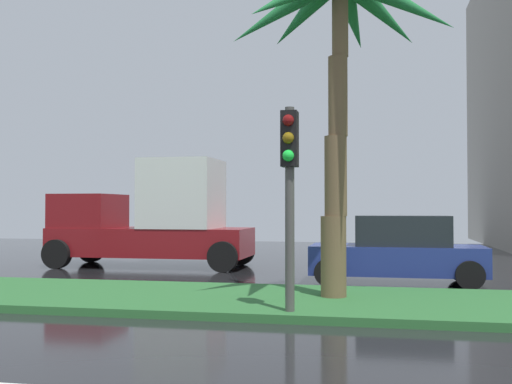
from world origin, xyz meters
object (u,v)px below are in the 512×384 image
traffic_signal_median_right (290,170)px  box_truck_lead (154,219)px  car_in_traffic_second (398,251)px  palm_tree_centre_left (339,20)px

traffic_signal_median_right → box_truck_lead: traffic_signal_median_right is taller
traffic_signal_median_right → car_in_traffic_second: traffic_signal_median_right is taller
box_truck_lead → traffic_signal_median_right: bearing=124.1°
palm_tree_centre_left → traffic_signal_median_right: bearing=-111.2°
traffic_signal_median_right → car_in_traffic_second: (1.96, 5.53, -1.74)m
box_truck_lead → car_in_traffic_second: bearing=159.4°
traffic_signal_median_right → box_truck_lead: size_ratio=0.55×
traffic_signal_median_right → box_truck_lead: 10.21m
palm_tree_centre_left → traffic_signal_median_right: (-0.74, -1.90, -3.12)m
palm_tree_centre_left → car_in_traffic_second: 6.19m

